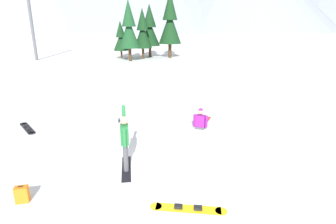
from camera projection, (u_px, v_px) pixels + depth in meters
ground_plane at (140, 168)px, 8.71m from camera, size 800.00×800.00×0.00m
snowboarder_foreground at (125, 141)px, 8.37m from camera, size 0.43×1.61×2.01m
snowboarder_midground at (201, 120)px, 12.03m from camera, size 1.06×1.78×0.93m
loose_snowboard_near_right at (188, 208)px, 6.77m from camera, size 1.93×0.58×0.09m
loose_snowboard_near_left at (27, 128)px, 11.98m from camera, size 1.30×1.60×0.09m
backpack_orange at (22, 194)px, 7.00m from camera, size 0.35×0.30×0.47m
pine_tree_young at (150, 28)px, 36.30m from camera, size 2.68×2.68×6.82m
pine_tree_tall at (170, 22)px, 35.11m from camera, size 2.93×2.93×8.36m
pine_tree_slender at (129, 28)px, 32.24m from camera, size 2.51×2.51×7.04m
pine_tree_broad at (121, 38)px, 35.00m from camera, size 1.94×1.94×4.70m
pine_tree_twin at (143, 32)px, 34.47m from camera, size 2.29×2.29×6.22m
ski_lift_tower at (30, 13)px, 32.51m from camera, size 3.48×0.36×9.54m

